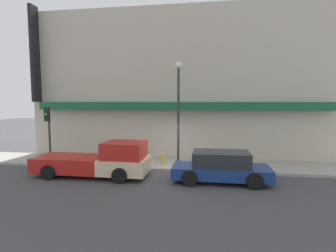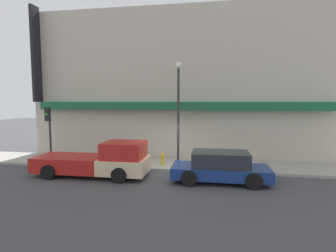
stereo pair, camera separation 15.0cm
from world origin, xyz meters
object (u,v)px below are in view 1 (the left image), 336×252
(fire_hydrant, at_px, (163,159))
(street_lamp, at_px, (178,102))
(parked_car, at_px, (221,167))
(pickup_truck, at_px, (100,161))
(traffic_light, at_px, (48,125))

(fire_hydrant, bearing_deg, street_lamp, 6.38)
(parked_car, relative_size, street_lamp, 0.78)
(pickup_truck, relative_size, street_lamp, 1.00)
(pickup_truck, xyz_separation_m, parked_car, (5.95, 0.00, -0.08))
(pickup_truck, bearing_deg, fire_hydrant, 39.26)
(fire_hydrant, height_order, traffic_light, traffic_light)
(parked_car, height_order, street_lamp, street_lamp)
(fire_hydrant, bearing_deg, parked_car, -34.63)
(fire_hydrant, bearing_deg, traffic_light, -176.33)
(parked_car, distance_m, traffic_light, 10.09)
(street_lamp, bearing_deg, parked_car, -45.09)
(parked_car, height_order, fire_hydrant, parked_car)
(fire_hydrant, relative_size, traffic_light, 0.22)
(parked_car, relative_size, traffic_light, 1.37)
(fire_hydrant, distance_m, street_lamp, 3.34)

